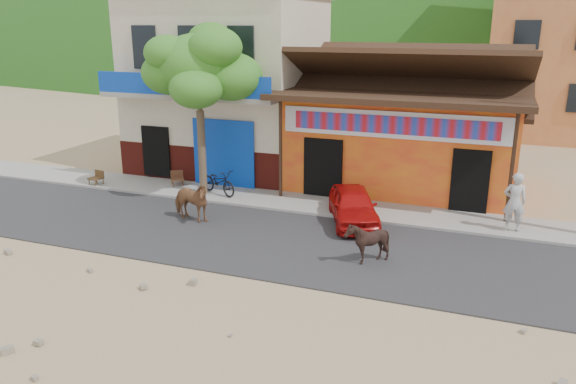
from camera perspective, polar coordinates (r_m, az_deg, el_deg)
name	(u,v)px	position (r m, az deg, el deg)	size (l,w,h in m)	color
ground	(255,280)	(14.09, -3.35, -8.92)	(120.00, 120.00, 0.00)	#9E825B
road	(290,243)	(16.19, 0.22, -5.25)	(60.00, 5.00, 0.04)	#28282B
sidewalk	(325,206)	(19.30, 3.82, -1.45)	(60.00, 2.00, 0.12)	gray
dance_club	(406,139)	(22.23, 11.88, 5.34)	(8.00, 6.00, 3.60)	orange
cafe_building	(230,87)	(24.21, -5.96, 10.61)	(7.00, 6.00, 7.00)	beige
tree	(200,111)	(20.16, -8.92, 8.14)	(3.00, 3.00, 6.00)	#2D721E
cow_tan	(190,201)	(18.00, -9.91, -0.92)	(0.70, 1.54, 1.30)	brown
cow_dark	(367,242)	(14.86, 8.03, -5.06)	(0.93, 1.04, 1.15)	black
red_car	(353,205)	(17.72, 6.65, -1.37)	(1.33, 3.32, 1.13)	#B50D0C
scooter	(219,182)	(20.46, -7.07, 1.05)	(0.61, 1.74, 0.92)	black
pedestrian	(515,202)	(17.91, 22.03, -0.94)	(0.66, 0.43, 1.80)	silver
cafe_chair_left	(95,172)	(22.72, -19.00, 1.92)	(0.45, 0.45, 0.97)	#53301B
cafe_chair_right	(177,172)	(21.79, -11.21, 1.97)	(0.47, 0.47, 1.01)	#51331B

